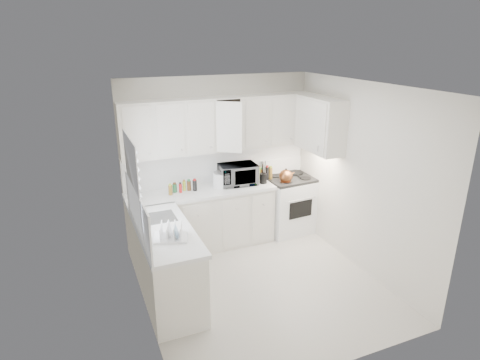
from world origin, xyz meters
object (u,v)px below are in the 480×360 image
utensil_crock (263,172)px  rice_cooker (222,178)px  microwave (238,172)px  stove (290,197)px  tea_kettle (286,175)px  dish_rack (170,230)px

utensil_crock → rice_cooker: bearing=170.9°
microwave → utensil_crock: (0.39, -0.11, -0.01)m
microwave → stove: bearing=1.6°
microwave → utensil_crock: microwave is taller
tea_kettle → stove: bearing=61.7°
rice_cooker → utensil_crock: size_ratio=0.70×
tea_kettle → utensil_crock: size_ratio=0.71×
stove → rice_cooker: (-1.19, 0.03, 0.47)m
tea_kettle → utensil_crock: 0.37m
microwave → tea_kettle: bearing=-11.1°
stove → utensil_crock: (-0.53, -0.07, 0.53)m
rice_cooker → utensil_crock: utensil_crock is taller
tea_kettle → rice_cooker: rice_cooker is taller
stove → microwave: (-0.92, 0.04, 0.54)m
tea_kettle → microwave: microwave is taller
stove → dish_rack: size_ratio=3.22×
tea_kettle → rice_cooker: bearing=-170.7°
rice_cooker → utensil_crock: 0.67m
rice_cooker → stove: bearing=-6.7°
rice_cooker → dish_rack: bearing=-134.4°
dish_rack → tea_kettle: bearing=46.9°
rice_cooker → microwave: bearing=-3.2°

